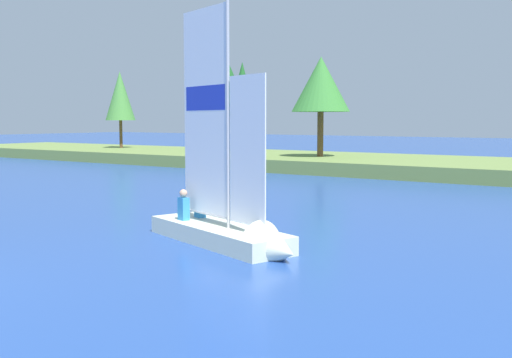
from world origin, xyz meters
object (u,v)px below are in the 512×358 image
object	(u,v)px
shoreline_tree_left	(120,96)
shoreline_tree_midright	(321,85)
shoreline_tree_centre	(242,90)
shoreline_tree_midleft	(224,79)
sailboat	(235,225)

from	to	relation	value
shoreline_tree_left	shoreline_tree_midright	xyz separation A→B (m)	(18.77, -1.38, 0.24)
shoreline_tree_left	shoreline_tree_centre	distance (m)	10.57
shoreline_tree_midleft	shoreline_tree_midright	world-z (taller)	shoreline_tree_midleft
shoreline_tree_centre	shoreline_tree_midright	world-z (taller)	shoreline_tree_centre
shoreline_tree_left	shoreline_tree_centre	world-z (taller)	shoreline_tree_centre
shoreline_tree_left	sailboat	world-z (taller)	shoreline_tree_left
shoreline_tree_left	shoreline_tree_midright	size ratio (longest dim) A/B	1.01
shoreline_tree_midright	sailboat	world-z (taller)	shoreline_tree_midright
shoreline_tree_midleft	sailboat	world-z (taller)	shoreline_tree_midleft
shoreline_tree_centre	shoreline_tree_midright	distance (m)	9.26
shoreline_tree_midleft	sailboat	xyz separation A→B (m)	(19.45, -25.38, -5.53)
shoreline_tree_left	shoreline_tree_midright	world-z (taller)	shoreline_tree_left
shoreline_tree_midleft	sailboat	bearing A→B (deg)	-52.54
shoreline_tree_left	shoreline_tree_midright	bearing A→B (deg)	-4.20
sailboat	shoreline_tree_midleft	bearing A→B (deg)	146.60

